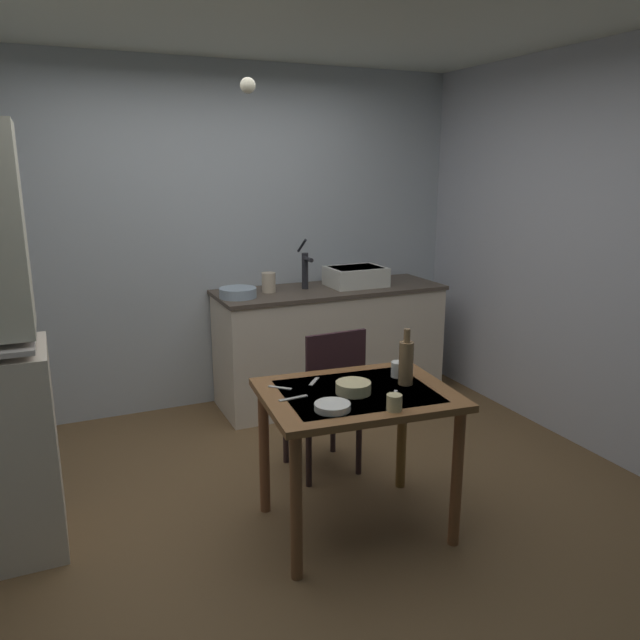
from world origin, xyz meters
The scene contains 20 objects.
ground_plane centered at (0.00, 0.00, 0.00)m, with size 5.14×5.14×0.00m, color brown.
wall_back centered at (0.00, 1.75, 1.30)m, with size 4.24×0.10×2.60m, color silver.
wall_right centered at (2.12, 0.00, 1.30)m, with size 0.10×3.51×2.60m, color silver.
counter_cabinet centered at (0.88, 1.38, 0.46)m, with size 1.80×0.64×0.92m.
sink_basin centered at (1.11, 1.38, 1.00)m, with size 0.44×0.34×0.15m.
hand_pump centered at (0.69, 1.43, 1.09)m, with size 0.05×0.27×0.39m.
mixing_bowl_counter centered at (0.12, 1.33, 0.95)m, with size 0.27×0.27×0.07m, color #9EB2C6.
stoneware_crock centered at (0.39, 1.42, 0.99)m, with size 0.10×0.10×0.15m, color beige.
dining_table centered at (0.23, -0.34, 0.64)m, with size 1.00×0.81×0.76m.
chair_far_side centered at (0.34, 0.25, 0.48)m, with size 0.42×0.42×0.93m.
serving_bowl_wide centered at (0.20, -0.36, 0.79)m, with size 0.18×0.18×0.06m, color beige.
soup_bowl_small centered at (0.01, -0.52, 0.78)m, with size 0.17×0.17×0.03m, color white.
mug_tall centered at (0.27, -0.64, 0.80)m, with size 0.07×0.07×0.08m, color beige.
teacup_cream centered at (0.53, -0.24, 0.80)m, with size 0.08×0.08×0.08m, color white.
glass_bottle centered at (0.50, -0.36, 0.88)m, with size 0.07×0.07×0.29m.
table_knife centered at (0.35, -0.49, 0.76)m, with size 0.18×0.02×0.01m, color silver.
teaspoon_near_bowl centered at (-0.11, -0.15, 0.76)m, with size 0.13×0.02×0.01m, color beige.
teaspoon_by_cup centered at (-0.10, -0.31, 0.76)m, with size 0.15×0.02×0.01m, color beige.
serving_spoon centered at (0.09, -0.14, 0.76)m, with size 0.12×0.02×0.01m, color beige.
pendant_bulb centered at (-0.10, 0.26, 2.25)m, with size 0.08×0.08×0.08m, color #F9EFCC.
Camera 1 is at (-1.12, -2.92, 1.86)m, focal length 34.63 mm.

